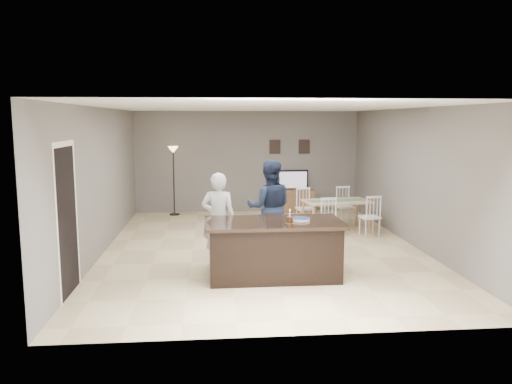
{
  "coord_description": "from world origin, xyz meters",
  "views": [
    {
      "loc": [
        -0.96,
        -9.39,
        2.47
      ],
      "look_at": [
        -0.14,
        -0.3,
        1.15
      ],
      "focal_mm": 35.0,
      "sensor_mm": 36.0,
      "label": 1
    }
  ],
  "objects": [
    {
      "name": "floor_lamp",
      "position": [
        -1.94,
        3.62,
        1.39
      ],
      "size": [
        0.27,
        0.27,
        1.79
      ],
      "color": "black",
      "rests_on": "floor"
    },
    {
      "name": "tv_console",
      "position": [
        1.2,
        3.77,
        0.3
      ],
      "size": [
        1.2,
        0.4,
        0.6
      ],
      "primitive_type": "cube",
      "color": "brown",
      "rests_on": "floor"
    },
    {
      "name": "kitchen_island",
      "position": [
        0.0,
        -1.8,
        0.45
      ],
      "size": [
        2.15,
        1.1,
        0.9
      ],
      "color": "black",
      "rests_on": "floor"
    },
    {
      "name": "picture_frames",
      "position": [
        1.15,
        3.98,
        1.75
      ],
      "size": [
        1.1,
        0.02,
        0.38
      ],
      "color": "black",
      "rests_on": "room_shell"
    },
    {
      "name": "birthday_cake",
      "position": [
        0.22,
        -1.97,
        0.95
      ],
      "size": [
        0.14,
        0.14,
        0.21
      ],
      "color": "gold",
      "rests_on": "kitchen_island"
    },
    {
      "name": "floor",
      "position": [
        0.0,
        0.0,
        0.0
      ],
      "size": [
        8.0,
        8.0,
        0.0
      ],
      "primitive_type": "plane",
      "color": "#D8BF8A",
      "rests_on": "ground"
    },
    {
      "name": "tv_screen_glow",
      "position": [
        1.2,
        3.76,
        0.87
      ],
      "size": [
        0.78,
        0.0,
        0.78
      ],
      "primitive_type": "plane",
      "rotation": [
        1.57,
        0.0,
        3.14
      ],
      "color": "#D25E17",
      "rests_on": "tv_console"
    },
    {
      "name": "doorway",
      "position": [
        -2.99,
        -2.3,
        1.26
      ],
      "size": [
        0.0,
        2.1,
        2.65
      ],
      "color": "black",
      "rests_on": "floor"
    },
    {
      "name": "man",
      "position": [
        0.09,
        -0.45,
        0.88
      ],
      "size": [
        0.91,
        0.74,
        1.75
      ],
      "primitive_type": "imported",
      "rotation": [
        0.0,
        0.0,
        3.05
      ],
      "color": "#192137",
      "rests_on": "floor"
    },
    {
      "name": "room_shell",
      "position": [
        0.0,
        0.0,
        1.68
      ],
      "size": [
        8.0,
        8.0,
        8.0
      ],
      "color": "slate",
      "rests_on": "floor"
    },
    {
      "name": "television",
      "position": [
        1.2,
        3.84,
        0.86
      ],
      "size": [
        0.91,
        0.12,
        0.53
      ],
      "primitive_type": "imported",
      "rotation": [
        0.0,
        0.0,
        3.14
      ],
      "color": "black",
      "rests_on": "tv_console"
    },
    {
      "name": "dining_table",
      "position": [
        1.8,
        1.36,
        0.57
      ],
      "size": [
        1.62,
        1.84,
        0.89
      ],
      "rotation": [
        0.0,
        0.0,
        0.15
      ],
      "color": "tan",
      "rests_on": "floor"
    },
    {
      "name": "woman",
      "position": [
        -0.85,
        -1.08,
        0.8
      ],
      "size": [
        0.65,
        0.49,
        1.6
      ],
      "primitive_type": "imported",
      "rotation": [
        0.0,
        0.0,
        2.93
      ],
      "color": "silver",
      "rests_on": "floor"
    },
    {
      "name": "plate_stack",
      "position": [
        0.43,
        -1.8,
        0.92
      ],
      "size": [
        0.28,
        0.28,
        0.04
      ],
      "color": "white",
      "rests_on": "kitchen_island"
    }
  ]
}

